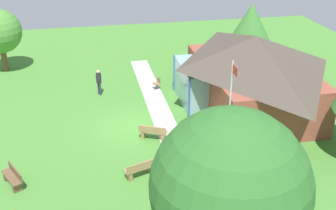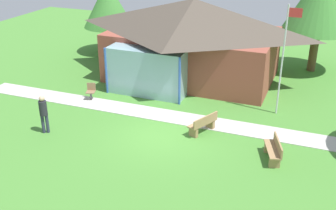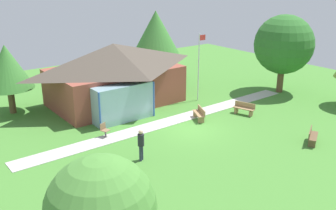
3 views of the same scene
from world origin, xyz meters
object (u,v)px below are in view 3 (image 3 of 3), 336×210
(pavilion, at_px, (115,73))
(tree_east_hedge, at_px, (284,45))
(flagpole, at_px, (199,64))
(bench_rear_near_path, at_px, (199,114))
(visitor_strolling_lawn, at_px, (141,143))
(tree_behind_pavilion_left, at_px, (7,67))
(bench_mid_right, at_px, (244,109))
(tree_behind_pavilion_right, at_px, (156,32))
(patio_chair_west, at_px, (105,130))
(bench_front_right, at_px, (312,137))

(pavilion, xyz_separation_m, tree_east_hedge, (12.35, -5.65, 1.59))
(flagpole, height_order, bench_rear_near_path, flagpole)
(bench_rear_near_path, bearing_deg, visitor_strolling_lawn, 136.00)
(visitor_strolling_lawn, relative_size, tree_behind_pavilion_left, 0.36)
(tree_behind_pavilion_left, bearing_deg, tree_east_hedge, -23.46)
(pavilion, xyz_separation_m, visitor_strolling_lawn, (-3.62, -8.91, -1.34))
(bench_rear_near_path, bearing_deg, bench_mid_right, -84.87)
(pavilion, xyz_separation_m, flagpole, (5.48, -3.19, 0.52))
(tree_behind_pavilion_left, xyz_separation_m, tree_behind_pavilion_right, (13.36, 1.17, 1.04))
(flagpole, xyz_separation_m, visitor_strolling_lawn, (-9.10, -5.72, -1.86))
(tree_behind_pavilion_left, bearing_deg, flagpole, -25.48)
(visitor_strolling_lawn, bearing_deg, bench_rear_near_path, 171.01)
(bench_mid_right, distance_m, visitor_strolling_lawn, 9.68)
(flagpole, xyz_separation_m, patio_chair_west, (-9.17, -1.84, -2.47))
(tree_east_hedge, bearing_deg, patio_chair_west, 177.81)
(pavilion, distance_m, tree_behind_pavilion_right, 7.83)
(bench_rear_near_path, height_order, visitor_strolling_lawn, visitor_strolling_lawn)
(pavilion, xyz_separation_m, patio_chair_west, (-3.69, -5.03, -1.95))
(pavilion, bearing_deg, patio_chair_west, -126.23)
(tree_behind_pavilion_left, height_order, tree_behind_pavilion_right, tree_behind_pavilion_right)
(tree_behind_pavilion_left, bearing_deg, visitor_strolling_lawn, -74.49)
(flagpole, distance_m, tree_behind_pavilion_left, 13.65)
(tree_behind_pavilion_right, xyz_separation_m, tree_east_hedge, (5.82, -9.50, -0.39))
(flagpole, xyz_separation_m, bench_front_right, (-0.01, -9.96, -2.48))
(bench_rear_near_path, distance_m, tree_behind_pavilion_left, 13.51)
(tree_behind_pavilion_left, height_order, tree_east_hedge, tree_east_hedge)
(pavilion, relative_size, tree_east_hedge, 1.60)
(tree_behind_pavilion_right, relative_size, tree_east_hedge, 0.99)
(bench_rear_near_path, relative_size, bench_front_right, 1.01)
(flagpole, bearing_deg, patio_chair_west, -168.65)
(bench_mid_right, distance_m, tree_east_hedge, 7.55)
(bench_rear_near_path, height_order, tree_east_hedge, tree_east_hedge)
(visitor_strolling_lawn, height_order, tree_behind_pavilion_left, tree_behind_pavilion_left)
(bench_rear_near_path, xyz_separation_m, tree_behind_pavilion_left, (-9.59, 9.06, 2.91))
(pavilion, distance_m, bench_mid_right, 9.76)
(bench_front_right, height_order, tree_east_hedge, tree_east_hedge)
(bench_rear_near_path, height_order, bench_front_right, same)
(bench_mid_right, distance_m, tree_behind_pavilion_left, 16.59)
(bench_front_right, xyz_separation_m, tree_behind_pavilion_left, (-12.30, 15.83, 2.91))
(bench_front_right, xyz_separation_m, tree_behind_pavilion_right, (1.06, 17.01, 3.94))
(bench_rear_near_path, height_order, tree_behind_pavilion_left, tree_behind_pavilion_left)
(tree_east_hedge, bearing_deg, tree_behind_pavilion_left, 156.54)
(flagpole, bearing_deg, bench_rear_near_path, -130.52)
(bench_rear_near_path, relative_size, tree_east_hedge, 0.24)
(pavilion, relative_size, flagpole, 1.95)
(visitor_strolling_lawn, xyz_separation_m, tree_behind_pavilion_left, (-3.22, 11.59, 2.29))
(tree_behind_pavilion_left, bearing_deg, pavilion, -21.40)
(flagpole, height_order, bench_front_right, flagpole)
(bench_mid_right, xyz_separation_m, patio_chair_west, (-9.63, 2.46, 0.01))
(patio_chair_west, bearing_deg, pavilion, -143.52)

